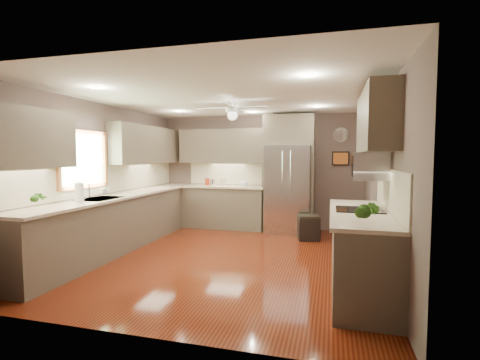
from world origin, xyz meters
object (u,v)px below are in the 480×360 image
at_px(canister_b, 212,182).
at_px(paper_towel, 79,193).
at_px(refrigerator, 289,176).
at_px(potted_plant_right, 367,211).
at_px(bowl, 243,185).
at_px(canister_a, 207,182).
at_px(potted_plant_left, 36,198).
at_px(canister_c, 224,182).
at_px(microwave, 369,166).
at_px(stool, 308,227).
at_px(soap_bottle, 104,190).

distance_m(canister_b, paper_towel, 3.32).
bearing_deg(refrigerator, potted_plant_right, -73.10).
distance_m(canister_b, bowl, 0.74).
xyz_separation_m(canister_a, paper_towel, (-0.79, -3.17, 0.06)).
distance_m(canister_a, bowl, 0.85).
bearing_deg(paper_towel, potted_plant_left, -93.35).
xyz_separation_m(potted_plant_right, refrigerator, (-1.20, 3.94, 0.09)).
bearing_deg(canister_c, microwave, -44.83).
relative_size(microwave, paper_towel, 1.81).
relative_size(potted_plant_left, microwave, 0.54).
height_order(potted_plant_right, refrigerator, refrigerator).
xyz_separation_m(canister_a, canister_b, (0.11, 0.02, -0.01)).
xyz_separation_m(potted_plant_right, paper_towel, (-3.82, 0.82, -0.01)).
bearing_deg(refrigerator, canister_c, 177.50).
distance_m(potted_plant_right, stool, 3.49).
bearing_deg(microwave, potted_plant_right, -95.99).
relative_size(canister_a, bowl, 0.83).
bearing_deg(canister_b, microwave, -42.30).
height_order(potted_plant_right, paper_towel, potted_plant_right).
height_order(soap_bottle, potted_plant_right, potted_plant_right).
distance_m(canister_b, canister_c, 0.27).
height_order(soap_bottle, potted_plant_left, potted_plant_left).
bearing_deg(stool, potted_plant_right, -77.40).
height_order(canister_c, stool, canister_c).
height_order(soap_bottle, bowl, soap_bottle).
distance_m(canister_c, refrigerator, 1.47).
xyz_separation_m(canister_a, soap_bottle, (-0.95, -2.38, 0.01)).
bearing_deg(stool, soap_bottle, -152.40).
bearing_deg(microwave, refrigerator, 116.09).
relative_size(soap_bottle, paper_towel, 0.60).
distance_m(microwave, paper_towel, 3.99).
xyz_separation_m(canister_a, canister_c, (0.38, 0.01, 0.01)).
bearing_deg(canister_c, bowl, -6.06).
height_order(potted_plant_left, paper_towel, paper_towel).
bearing_deg(potted_plant_left, potted_plant_right, -1.58).
bearing_deg(refrigerator, canister_b, 177.67).
distance_m(canister_a, canister_c, 0.38).
relative_size(potted_plant_left, potted_plant_right, 0.96).
xyz_separation_m(potted_plant_left, paper_towel, (0.04, 0.71, -0.01)).
relative_size(soap_bottle, bowl, 0.92).
xyz_separation_m(potted_plant_right, bowl, (-2.19, 3.95, -0.13)).
bearing_deg(soap_bottle, microwave, -5.24).
distance_m(canister_b, potted_plant_left, 4.02).
xyz_separation_m(potted_plant_right, stool, (-0.74, 3.30, -0.86)).
relative_size(soap_bottle, potted_plant_left, 0.61).
bearing_deg(stool, refrigerator, 125.88).
bearing_deg(canister_a, paper_towel, -103.91).
xyz_separation_m(canister_c, bowl, (0.47, -0.05, -0.07)).
height_order(canister_b, paper_towel, paper_towel).
xyz_separation_m(canister_c, microwave, (2.79, -2.77, 0.45)).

